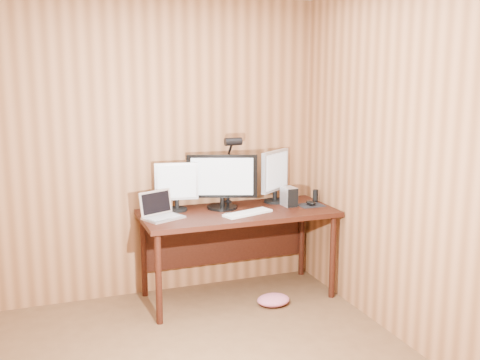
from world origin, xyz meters
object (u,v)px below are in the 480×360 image
keyboard (248,213)px  desk (235,223)px  monitor_center (222,181)px  mouse (311,203)px  desk_lamp (231,160)px  monitor_left (177,185)px  phone (230,215)px  hard_drive (289,197)px  laptop (160,211)px  monitor_right (275,175)px  speaker (315,196)px

keyboard → desk: bearing=82.8°
monitor_center → mouse: size_ratio=4.93×
desk → desk_lamp: size_ratio=2.54×
monitor_left → phone: bearing=-29.4°
mouse → hard_drive: hard_drive is taller
laptop → phone: size_ratio=3.16×
hard_drive → monitor_right: bearing=106.9°
monitor_right → mouse: size_ratio=4.01×
desk → monitor_right: size_ratio=3.47×
laptop → monitor_right: bearing=-13.9°
keyboard → desk_lamp: (-0.02, 0.36, 0.38)m
desk → phone: bearing=-119.2°
hard_drive → speaker: (0.28, 0.04, -0.03)m
speaker → desk_lamp: 0.82m
mouse → desk_lamp: 0.78m
desk → phone: (-0.11, -0.19, 0.13)m
monitor_left → hard_drive: 0.97m
desk → hard_drive: (0.47, -0.06, 0.20)m
desk → mouse: (0.66, -0.11, 0.15)m
mouse → speaker: (0.09, 0.10, 0.03)m
phone → desk_lamp: desk_lamp is taller
laptop → keyboard: 0.70m
mouse → monitor_right: bearing=141.5°
desk_lamp → monitor_left: bearing=-177.7°
monitor_right → laptop: bearing=152.3°
keyboard → laptop: bearing=151.1°
monitor_right → keyboard: monitor_right is taller
desk → keyboard: (0.04, -0.20, 0.13)m
monitor_right → desk_lamp: size_ratio=0.73×
hard_drive → monitor_center: bearing=165.8°
desk → speaker: bearing=-1.1°
monitor_right → mouse: bearing=-79.1°
monitor_center → speaker: monitor_center is taller
desk → speaker: size_ratio=14.31×
phone → speaker: size_ratio=1.01×
monitor_center → speaker: 0.87m
keyboard → hard_drive: 0.46m
keyboard → monitor_left: bearing=130.6°
keyboard → hard_drive: size_ratio=2.71×
monitor_left → keyboard: monitor_left is taller
monitor_center → desk_lamp: size_ratio=0.90×
phone → monitor_right: bearing=21.7°
laptop → desk_lamp: desk_lamp is taller
monitor_center → speaker: (0.84, -0.07, -0.18)m
monitor_center → mouse: monitor_center is taller
desk → speaker: (0.75, -0.01, 0.18)m
monitor_center → monitor_left: size_ratio=1.41×
monitor_right → desk_lamp: 0.42m
speaker → keyboard: bearing=-165.3°
monitor_center → keyboard: 0.37m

